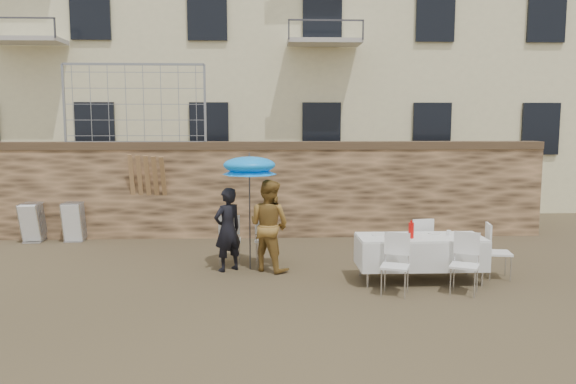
{
  "coord_description": "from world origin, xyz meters",
  "views": [
    {
      "loc": [
        -0.03,
        -8.14,
        2.69
      ],
      "look_at": [
        0.4,
        2.2,
        1.4
      ],
      "focal_mm": 35.0,
      "sensor_mm": 36.0,
      "label": 1
    }
  ],
  "objects_px": {
    "banquet_table": "(420,239)",
    "table_chair_side": "(499,251)",
    "table_chair_front_right": "(465,264)",
    "chair_stack_left": "(36,221)",
    "woman_dress": "(269,225)",
    "couple_chair_left": "(230,239)",
    "table_chair_front_left": "(395,265)",
    "couple_chair_right": "(266,238)",
    "chair_stack_right": "(76,220)",
    "soda_bottle": "(411,230)",
    "umbrella": "(249,169)",
    "table_chair_back": "(419,243)",
    "man_suit": "(228,229)"
  },
  "relations": [
    {
      "from": "banquet_table",
      "to": "table_chair_side",
      "type": "height_order",
      "value": "table_chair_side"
    },
    {
      "from": "man_suit",
      "to": "umbrella",
      "type": "distance_m",
      "value": 1.17
    },
    {
      "from": "woman_dress",
      "to": "table_chair_front_left",
      "type": "xyz_separation_m",
      "value": [
        1.95,
        -1.56,
        -0.35
      ]
    },
    {
      "from": "banquet_table",
      "to": "table_chair_side",
      "type": "relative_size",
      "value": 2.19
    },
    {
      "from": "soda_bottle",
      "to": "couple_chair_left",
      "type": "bearing_deg",
      "value": 154.02
    },
    {
      "from": "table_chair_front_right",
      "to": "banquet_table",
      "type": "bearing_deg",
      "value": 150.94
    },
    {
      "from": "chair_stack_right",
      "to": "soda_bottle",
      "type": "bearing_deg",
      "value": -29.31
    },
    {
      "from": "man_suit",
      "to": "couple_chair_right",
      "type": "xyz_separation_m",
      "value": [
        0.7,
        0.55,
        -0.28
      ]
    },
    {
      "from": "umbrella",
      "to": "table_chair_back",
      "type": "bearing_deg",
      "value": -2.05
    },
    {
      "from": "woman_dress",
      "to": "couple_chair_left",
      "type": "distance_m",
      "value": 0.99
    },
    {
      "from": "banquet_table",
      "to": "table_chair_front_left",
      "type": "bearing_deg",
      "value": -128.66
    },
    {
      "from": "man_suit",
      "to": "woman_dress",
      "type": "xyz_separation_m",
      "value": [
        0.75,
        0.0,
        0.07
      ]
    },
    {
      "from": "chair_stack_right",
      "to": "table_chair_side",
      "type": "bearing_deg",
      "value": -22.96
    },
    {
      "from": "soda_bottle",
      "to": "table_chair_back",
      "type": "bearing_deg",
      "value": 67.17
    },
    {
      "from": "soda_bottle",
      "to": "table_chair_side",
      "type": "xyz_separation_m",
      "value": [
        1.6,
        0.25,
        -0.43
      ]
    },
    {
      "from": "woman_dress",
      "to": "chair_stack_left",
      "type": "bearing_deg",
      "value": 7.72
    },
    {
      "from": "table_chair_front_left",
      "to": "table_chair_side",
      "type": "xyz_separation_m",
      "value": [
        2.0,
        0.85,
        0.0
      ]
    },
    {
      "from": "man_suit",
      "to": "couple_chair_left",
      "type": "distance_m",
      "value": 0.62
    },
    {
      "from": "woman_dress",
      "to": "banquet_table",
      "type": "xyz_separation_m",
      "value": [
        2.55,
        -0.81,
        -0.1
      ]
    },
    {
      "from": "table_chair_front_left",
      "to": "table_chair_front_right",
      "type": "relative_size",
      "value": 1.0
    },
    {
      "from": "couple_chair_right",
      "to": "chair_stack_left",
      "type": "distance_m",
      "value": 5.71
    },
    {
      "from": "couple_chair_left",
      "to": "chair_stack_right",
      "type": "distance_m",
      "value": 4.29
    },
    {
      "from": "woman_dress",
      "to": "banquet_table",
      "type": "distance_m",
      "value": 2.68
    },
    {
      "from": "banquet_table",
      "to": "table_chair_back",
      "type": "distance_m",
      "value": 0.86
    },
    {
      "from": "couple_chair_right",
      "to": "banquet_table",
      "type": "height_order",
      "value": "couple_chair_right"
    },
    {
      "from": "woman_dress",
      "to": "chair_stack_right",
      "type": "bearing_deg",
      "value": 3.07
    },
    {
      "from": "chair_stack_right",
      "to": "woman_dress",
      "type": "bearing_deg",
      "value": -32.74
    },
    {
      "from": "woman_dress",
      "to": "couple_chair_left",
      "type": "bearing_deg",
      "value": -0.45
    },
    {
      "from": "couple_chair_right",
      "to": "table_chair_front_right",
      "type": "height_order",
      "value": "same"
    },
    {
      "from": "table_chair_front_right",
      "to": "chair_stack_left",
      "type": "relative_size",
      "value": 1.04
    },
    {
      "from": "woman_dress",
      "to": "table_chair_back",
      "type": "distance_m",
      "value": 2.77
    },
    {
      "from": "man_suit",
      "to": "soda_bottle",
      "type": "distance_m",
      "value": 3.25
    },
    {
      "from": "couple_chair_left",
      "to": "table_chair_front_left",
      "type": "height_order",
      "value": "same"
    },
    {
      "from": "soda_bottle",
      "to": "chair_stack_right",
      "type": "distance_m",
      "value": 7.74
    },
    {
      "from": "couple_chair_left",
      "to": "table_chair_side",
      "type": "distance_m",
      "value": 4.87
    },
    {
      "from": "umbrella",
      "to": "table_chair_front_right",
      "type": "relative_size",
      "value": 2.06
    },
    {
      "from": "table_chair_front_left",
      "to": "table_chair_back",
      "type": "xyz_separation_m",
      "value": [
        0.8,
        1.55,
        0.0
      ]
    },
    {
      "from": "soda_bottle",
      "to": "table_chair_side",
      "type": "relative_size",
      "value": 0.27
    },
    {
      "from": "chair_stack_left",
      "to": "chair_stack_right",
      "type": "xyz_separation_m",
      "value": [
        0.9,
        0.0,
        0.0
      ]
    },
    {
      "from": "soda_bottle",
      "to": "table_chair_front_right",
      "type": "height_order",
      "value": "soda_bottle"
    },
    {
      "from": "umbrella",
      "to": "table_chair_back",
      "type": "relative_size",
      "value": 2.06
    },
    {
      "from": "soda_bottle",
      "to": "woman_dress",
      "type": "bearing_deg",
      "value": 157.76
    },
    {
      "from": "table_chair_front_left",
      "to": "table_chair_front_right",
      "type": "height_order",
      "value": "same"
    },
    {
      "from": "table_chair_side",
      "to": "chair_stack_right",
      "type": "distance_m",
      "value": 9.06
    },
    {
      "from": "soda_bottle",
      "to": "chair_stack_right",
      "type": "xyz_separation_m",
      "value": [
        -6.74,
        3.78,
        -0.45
      ]
    },
    {
      "from": "chair_stack_right",
      "to": "table_chair_back",
      "type": "bearing_deg",
      "value": -21.65
    },
    {
      "from": "banquet_table",
      "to": "table_chair_side",
      "type": "xyz_separation_m",
      "value": [
        1.4,
        0.1,
        -0.25
      ]
    },
    {
      "from": "umbrella",
      "to": "table_chair_back",
      "type": "distance_m",
      "value": 3.4
    },
    {
      "from": "couple_chair_right",
      "to": "table_chair_front_left",
      "type": "height_order",
      "value": "same"
    },
    {
      "from": "table_chair_back",
      "to": "chair_stack_left",
      "type": "distance_m",
      "value": 8.53
    }
  ]
}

